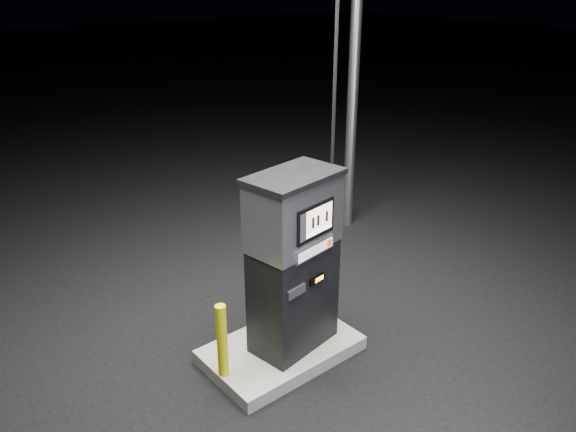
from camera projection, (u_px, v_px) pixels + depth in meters
ground at (281, 355)px, 6.05m from camera, size 80.00×80.00×0.00m
pump_island at (281, 350)px, 6.02m from camera, size 1.60×1.00×0.15m
fuel_dispenser at (294, 261)px, 5.63m from camera, size 1.09×0.70×3.97m
bollard_left at (222, 341)px, 5.39m from camera, size 0.12×0.12×0.79m
bollard_right at (329, 283)px, 6.28m from camera, size 0.15×0.15×0.89m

